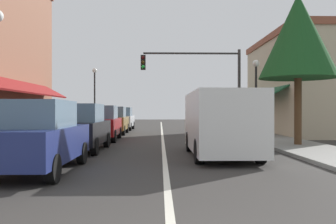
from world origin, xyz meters
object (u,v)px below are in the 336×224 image
object	(u,v)px
parked_car_third_left	(101,123)
tree_right_near	(298,36)
van_in_lane	(220,122)
street_lamp_right_mid	(256,85)
street_lamp_left_far	(95,88)
parked_car_far_left	(113,121)
parked_car_distant_left	(122,119)
traffic_signal_mast_arm	(203,75)
parked_car_nearest_left	(37,137)
parked_car_second_left	(80,128)

from	to	relation	value
parked_car_third_left	tree_right_near	bearing A→B (deg)	-22.98
van_in_lane	street_lamp_right_mid	bearing A→B (deg)	65.96
street_lamp_left_far	parked_car_third_left	bearing A→B (deg)	-77.79
parked_car_far_left	street_lamp_left_far	distance (m)	5.51
van_in_lane	tree_right_near	size ratio (longest dim) A/B	0.81
parked_car_distant_left	traffic_signal_mast_arm	distance (m)	8.73
parked_car_nearest_left	street_lamp_right_mid	bearing A→B (deg)	50.72
parked_car_far_left	parked_car_distant_left	xyz separation A→B (m)	(0.01, 4.99, 0.00)
parked_car_far_left	traffic_signal_mast_arm	bearing A→B (deg)	-10.44
parked_car_nearest_left	parked_car_distant_left	size ratio (longest dim) A/B	1.00
street_lamp_right_mid	street_lamp_left_far	bearing A→B (deg)	138.20
traffic_signal_mast_arm	street_lamp_left_far	size ratio (longest dim) A/B	1.30
traffic_signal_mast_arm	tree_right_near	xyz separation A→B (m)	(3.04, -7.43, 0.87)
parked_car_far_left	tree_right_near	size ratio (longest dim) A/B	0.65
parked_car_distant_left	parked_car_nearest_left	bearing A→B (deg)	-89.68
traffic_signal_mast_arm	van_in_lane	bearing A→B (deg)	-93.79
parked_car_second_left	traffic_signal_mast_arm	xyz separation A→B (m)	(5.67, 8.66, 2.85)
parked_car_third_left	parked_car_distant_left	size ratio (longest dim) A/B	1.01
street_lamp_right_mid	tree_right_near	size ratio (longest dim) A/B	0.66
parked_car_third_left	parked_car_distant_left	world-z (taller)	same
parked_car_nearest_left	van_in_lane	size ratio (longest dim) A/B	0.79
parked_car_second_left	parked_car_distant_left	world-z (taller)	same
parked_car_distant_left	street_lamp_right_mid	xyz separation A→B (m)	(8.06, -9.46, 1.99)
parked_car_third_left	van_in_lane	size ratio (longest dim) A/B	0.80
parked_car_far_left	parked_car_distant_left	bearing A→B (deg)	89.14
parked_car_distant_left	traffic_signal_mast_arm	bearing A→B (deg)	-46.08
parked_car_third_left	parked_car_far_left	size ratio (longest dim) A/B	1.00
traffic_signal_mast_arm	tree_right_near	world-z (taller)	tree_right_near
parked_car_second_left	parked_car_nearest_left	bearing A→B (deg)	-90.13
parked_car_far_left	van_in_lane	distance (m)	12.39
parked_car_distant_left	street_lamp_left_far	size ratio (longest dim) A/B	0.86
parked_car_second_left	parked_car_distant_left	distance (m)	14.64
street_lamp_right_mid	parked_car_nearest_left	bearing A→B (deg)	-129.45
van_in_lane	traffic_signal_mast_arm	bearing A→B (deg)	86.13
parked_car_third_left	street_lamp_right_mid	world-z (taller)	street_lamp_right_mid
parked_car_nearest_left	van_in_lane	bearing A→B (deg)	30.50
street_lamp_left_far	van_in_lane	bearing A→B (deg)	-66.10
tree_right_near	street_lamp_left_far	bearing A→B (deg)	129.71
parked_car_nearest_left	parked_car_distant_left	world-z (taller)	same
parked_car_distant_left	van_in_lane	distance (m)	17.07
street_lamp_right_mid	street_lamp_left_far	size ratio (longest dim) A/B	0.87
parked_car_second_left	van_in_lane	size ratio (longest dim) A/B	0.79
parked_car_distant_left	traffic_signal_mast_arm	xyz separation A→B (m)	(5.69, -5.98, 2.85)
parked_car_third_left	street_lamp_right_mid	size ratio (longest dim) A/B	0.99
parked_car_third_left	van_in_lane	xyz separation A→B (m)	(4.99, -6.42, 0.27)
street_lamp_left_far	tree_right_near	size ratio (longest dim) A/B	0.75
van_in_lane	traffic_signal_mast_arm	xyz separation A→B (m)	(0.68, 10.34, 2.58)
parked_car_nearest_left	parked_car_third_left	xyz separation A→B (m)	(0.02, 9.35, 0.00)
parked_car_far_left	street_lamp_right_mid	world-z (taller)	street_lamp_right_mid
parked_car_third_left	traffic_signal_mast_arm	bearing A→B (deg)	33.59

